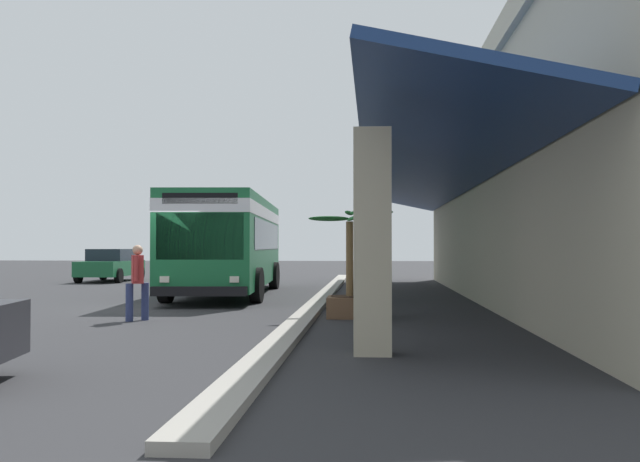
{
  "coord_description": "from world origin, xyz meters",
  "views": [
    {
      "loc": [
        18.53,
        5.64,
        1.59
      ],
      "look_at": [
        -1.5,
        4.2,
        2.02
      ],
      "focal_mm": 40.6,
      "sensor_mm": 36.0,
      "label": 1
    }
  ],
  "objects_px": {
    "transit_bus": "(229,238)",
    "pedestrian": "(137,278)",
    "parked_sedan_green": "(111,265)",
    "potted_palm": "(350,294)"
  },
  "relations": [
    {
      "from": "transit_bus",
      "to": "parked_sedan_green",
      "type": "height_order",
      "value": "transit_bus"
    },
    {
      "from": "parked_sedan_green",
      "to": "potted_palm",
      "type": "height_order",
      "value": "potted_palm"
    },
    {
      "from": "pedestrian",
      "to": "parked_sedan_green",
      "type": "bearing_deg",
      "value": -158.08
    },
    {
      "from": "transit_bus",
      "to": "potted_palm",
      "type": "xyz_separation_m",
      "value": [
        7.52,
        4.23,
        -1.33
      ]
    },
    {
      "from": "transit_bus",
      "to": "pedestrian",
      "type": "xyz_separation_m",
      "value": [
        8.56,
        -0.28,
        -0.95
      ]
    },
    {
      "from": "transit_bus",
      "to": "pedestrian",
      "type": "bearing_deg",
      "value": -1.87
    },
    {
      "from": "potted_palm",
      "to": "parked_sedan_green",
      "type": "bearing_deg",
      "value": -144.58
    },
    {
      "from": "parked_sedan_green",
      "to": "potted_palm",
      "type": "distance_m",
      "value": 19.58
    },
    {
      "from": "transit_bus",
      "to": "pedestrian",
      "type": "relative_size",
      "value": 7.0
    },
    {
      "from": "parked_sedan_green",
      "to": "pedestrian",
      "type": "relative_size",
      "value": 2.72
    }
  ]
}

